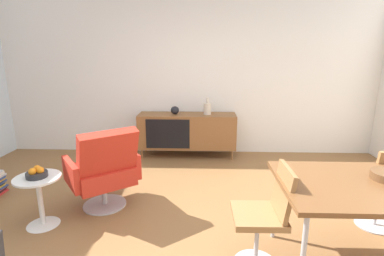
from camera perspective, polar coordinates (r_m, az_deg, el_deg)
name	(u,v)px	position (r m, az deg, el deg)	size (l,w,h in m)	color
ground_plane	(176,237)	(2.99, -3.08, -20.27)	(8.32, 8.32, 0.00)	olive
wall_back	(189,71)	(5.06, -0.61, 10.93)	(6.80, 0.12, 2.80)	white
sideboard	(187,131)	(4.92, -0.97, -0.52)	(1.60, 0.45, 0.72)	brown
vase_cobalt	(175,110)	(4.86, -3.33, 3.46)	(0.14, 0.14, 0.13)	black
vase_sculptural_dark	(207,108)	(4.83, 3.00, 3.82)	(0.12, 0.12, 0.28)	beige
dining_chair_near_window	(266,213)	(2.48, 14.11, -15.70)	(0.43, 0.41, 0.86)	#9E7042
lounge_chair_red	(104,169)	(3.39, -16.63, -7.57)	(0.90, 0.90, 0.95)	red
side_table_round	(40,196)	(3.36, -27.35, -11.51)	(0.44, 0.44, 0.52)	white
fruit_bowl	(37,173)	(3.27, -27.81, -7.72)	(0.20, 0.20, 0.11)	#262628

